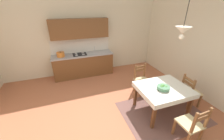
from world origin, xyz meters
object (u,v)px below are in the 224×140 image
Objects in this scene: pendant_lamp at (183,31)px; dining_chair_kitchen_side at (142,80)px; dining_table at (163,91)px; kitchen_cabinetry at (83,55)px; dining_chair_window_side at (190,92)px; fruit_bowl at (163,87)px; dining_chair_camera_side at (191,124)px.

dining_chair_kitchen_side is at bearing 96.77° from pendant_lamp.
dining_table is at bearing -89.75° from dining_chair_kitchen_side.
dining_chair_window_side is at bearing -49.66° from kitchen_cabinetry.
kitchen_cabinetry is 2.50m from dining_chair_kitchen_side.
dining_chair_kitchen_side reaches higher than fruit_bowl.
pendant_lamp reaches higher than dining_table.
dining_chair_camera_side is at bearing -90.35° from dining_chair_kitchen_side.
dining_chair_window_side reaches higher than dining_table.
pendant_lamp reaches higher than dining_chair_window_side.
dining_chair_camera_side is at bearing -90.98° from dining_table.
kitchen_cabinetry is 7.77× the size of fruit_bowl.
kitchen_cabinetry reaches higher than dining_chair_kitchen_side.
dining_chair_kitchen_side reaches higher than dining_table.
kitchen_cabinetry reaches higher than fruit_bowl.
dining_chair_window_side is at bearing 1.83° from pendant_lamp.
dining_chair_kitchen_side is 3.10× the size of fruit_bowl.
fruit_bowl is at bearing -179.25° from dining_chair_window_side.
pendant_lamp is (1.71, -2.97, 1.30)m from kitchen_cabinetry.
kitchen_cabinetry is 3.30m from dining_table.
dining_chair_camera_side is 1.92m from pendant_lamp.
pendant_lamp reaches higher than fruit_bowl.
dining_chair_window_side is at bearing 43.74° from dining_chair_camera_side.
dining_chair_kitchen_side is at bearing -50.02° from kitchen_cabinetry.
kitchen_cabinetry is at bearing 129.98° from dining_chair_kitchen_side.
dining_table is 0.93m from dining_chair_window_side.
dining_chair_window_side is 1.00× the size of dining_chair_camera_side.
dining_table is 1.01m from dining_chair_kitchen_side.
pendant_lamp is at bearing -35.20° from dining_table.
dining_chair_camera_side is (1.57, -3.83, -0.41)m from kitchen_cabinetry.
fruit_bowl is at bearing -63.01° from kitchen_cabinetry.
dining_table is 0.22m from fruit_bowl.
fruit_bowl is at bearing 176.65° from pendant_lamp.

